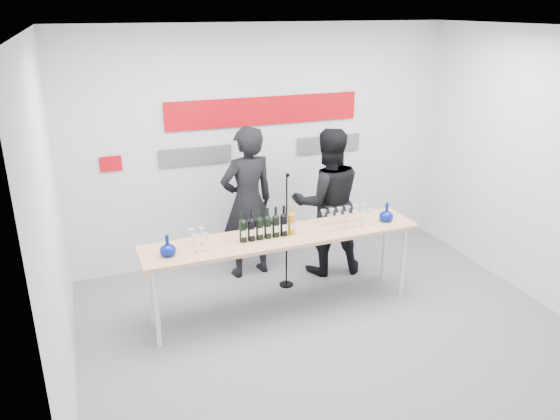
{
  "coord_description": "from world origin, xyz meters",
  "views": [
    {
      "loc": [
        -2.19,
        -4.47,
        3.18
      ],
      "look_at": [
        -0.3,
        0.59,
        1.15
      ],
      "focal_mm": 35.0,
      "sensor_mm": 36.0,
      "label": 1
    }
  ],
  "objects": [
    {
      "name": "tasting_table",
      "position": [
        -0.3,
        0.49,
        0.83
      ],
      "size": [
        3.02,
        0.67,
        0.9
      ],
      "rotation": [
        0.0,
        0.0,
        0.02
      ],
      "color": "#DCAC76",
      "rests_on": "ground"
    },
    {
      "name": "ground",
      "position": [
        0.0,
        0.0,
        0.0
      ],
      "size": [
        5.0,
        5.0,
        0.0
      ],
      "primitive_type": "plane",
      "color": "slate",
      "rests_on": "ground"
    },
    {
      "name": "decanter_left",
      "position": [
        -1.53,
        0.41,
        1.01
      ],
      "size": [
        0.16,
        0.16,
        0.21
      ],
      "primitive_type": null,
      "color": "navy",
      "rests_on": "tasting_table"
    },
    {
      "name": "mic_stand",
      "position": [
        -0.07,
        1.0,
        0.43
      ],
      "size": [
        0.17,
        0.17,
        1.43
      ],
      "rotation": [
        0.0,
        0.0,
        0.11
      ],
      "color": "black",
      "rests_on": "ground"
    },
    {
      "name": "signage",
      "position": [
        -0.06,
        1.97,
        1.81
      ],
      "size": [
        3.38,
        0.02,
        0.79
      ],
      "color": "red",
      "rests_on": "back_wall"
    },
    {
      "name": "wine_bottles",
      "position": [
        -0.48,
        0.48,
        1.07
      ],
      "size": [
        0.62,
        0.09,
        0.33
      ],
      "rotation": [
        0.0,
        0.0,
        0.02
      ],
      "color": "black",
      "rests_on": "tasting_table"
    },
    {
      "name": "presenter_left",
      "position": [
        -0.4,
        1.48,
        0.94
      ],
      "size": [
        0.75,
        0.56,
        1.89
      ],
      "primitive_type": "imported",
      "rotation": [
        0.0,
        0.0,
        3.3
      ],
      "color": "black",
      "rests_on": "ground"
    },
    {
      "name": "back_wall",
      "position": [
        0.0,
        2.0,
        1.5
      ],
      "size": [
        5.0,
        0.04,
        3.0
      ],
      "primitive_type": "cube",
      "color": "silver",
      "rests_on": "ground"
    },
    {
      "name": "presenter_right",
      "position": [
        0.55,
        1.22,
        0.92
      ],
      "size": [
        1.0,
        0.83,
        1.84
      ],
      "primitive_type": "imported",
      "rotation": [
        0.0,
        0.0,
        2.98
      ],
      "color": "black",
      "rests_on": "ground"
    },
    {
      "name": "decanter_right",
      "position": [
        0.93,
        0.47,
        1.01
      ],
      "size": [
        0.16,
        0.16,
        0.21
      ],
      "primitive_type": null,
      "color": "navy",
      "rests_on": "tasting_table"
    },
    {
      "name": "glasses_left",
      "position": [
        -1.21,
        0.47,
        0.99
      ],
      "size": [
        0.17,
        0.23,
        0.18
      ],
      "color": "silver",
      "rests_on": "tasting_table"
    },
    {
      "name": "glasses_right",
      "position": [
        0.45,
        0.51,
        0.99
      ],
      "size": [
        0.57,
        0.24,
        0.18
      ],
      "color": "silver",
      "rests_on": "tasting_table"
    }
  ]
}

